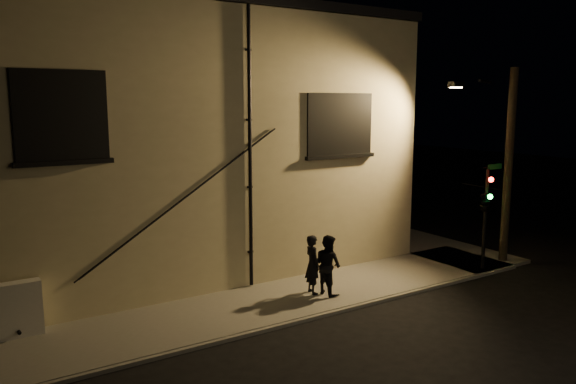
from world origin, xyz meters
TOP-DOWN VIEW (x-y plane):
  - ground at (0.00, 0.00)m, footprint 90.00×90.00m
  - sidewalk at (1.22, 4.39)m, footprint 21.00×16.00m
  - building at (-3.00, 8.99)m, footprint 16.20×12.23m
  - pedestrian_a at (-0.59, 1.39)m, footprint 0.52×0.70m
  - pedestrian_b at (-0.25, 1.08)m, footprint 0.74×0.92m
  - traffic_signal at (5.53, 0.19)m, footprint 1.21×2.08m
  - streetlamp_pole at (7.06, 0.63)m, footprint 2.02×1.38m

SIDE VIEW (x-z plane):
  - ground at x=0.00m, z-range 0.00..0.00m
  - sidewalk at x=1.22m, z-range 0.00..0.12m
  - pedestrian_a at x=-0.59m, z-range 0.12..1.88m
  - pedestrian_b at x=-0.25m, z-range 0.12..1.90m
  - traffic_signal at x=5.53m, z-range 0.74..4.28m
  - streetlamp_pole at x=7.06m, z-range 0.24..7.11m
  - building at x=-3.00m, z-range 0.00..8.80m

